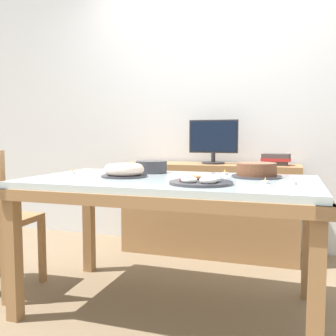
% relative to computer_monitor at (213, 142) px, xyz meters
% --- Properties ---
extents(ground_plane, '(12.00, 12.00, 0.00)m').
position_rel_computer_monitor_xyz_m(ground_plane, '(-0.02, -1.13, -0.98)').
color(ground_plane, '#7A664C').
extents(wall_back, '(8.00, 0.10, 2.60)m').
position_rel_computer_monitor_xyz_m(wall_back, '(-0.02, 0.30, 0.32)').
color(wall_back, silver).
rests_on(wall_back, ground).
extents(dining_table, '(1.69, 0.94, 0.78)m').
position_rel_computer_monitor_xyz_m(dining_table, '(-0.02, -1.13, -0.29)').
color(dining_table, silver).
rests_on(dining_table, ground).
extents(sideboard, '(1.51, 0.44, 0.79)m').
position_rel_computer_monitor_xyz_m(sideboard, '(-0.02, 0.00, -0.58)').
color(sideboard, olive).
rests_on(sideboard, ground).
extents(computer_monitor, '(0.42, 0.20, 0.38)m').
position_rel_computer_monitor_xyz_m(computer_monitor, '(0.00, 0.00, 0.00)').
color(computer_monitor, '#262628').
rests_on(computer_monitor, sideboard).
extents(book_stack, '(0.24, 0.18, 0.09)m').
position_rel_computer_monitor_xyz_m(book_stack, '(0.52, 0.00, -0.14)').
color(book_stack, '#3F3838').
rests_on(book_stack, sideboard).
extents(cake_chocolate_round, '(0.29, 0.29, 0.09)m').
position_rel_computer_monitor_xyz_m(cake_chocolate_round, '(0.45, -0.93, -0.16)').
color(cake_chocolate_round, '#333338').
rests_on(cake_chocolate_round, dining_table).
extents(cake_golden_bundt, '(0.28, 0.28, 0.08)m').
position_rel_computer_monitor_xyz_m(cake_golden_bundt, '(-0.31, -1.15, -0.16)').
color(cake_golden_bundt, '#333338').
rests_on(cake_golden_bundt, dining_table).
extents(pastry_platter, '(0.33, 0.33, 0.04)m').
position_rel_computer_monitor_xyz_m(pastry_platter, '(0.20, -1.34, -0.18)').
color(pastry_platter, '#333338').
rests_on(pastry_platter, dining_table).
extents(plate_stack, '(0.21, 0.21, 0.08)m').
position_rel_computer_monitor_xyz_m(plate_stack, '(-0.25, -0.86, -0.16)').
color(plate_stack, '#333338').
rests_on(plate_stack, dining_table).
extents(tealight_near_front, '(0.04, 0.04, 0.04)m').
position_rel_computer_monitor_xyz_m(tealight_near_front, '(0.24, -0.83, -0.19)').
color(tealight_near_front, silver).
rests_on(tealight_near_front, dining_table).
extents(tealight_right_edge, '(0.04, 0.04, 0.04)m').
position_rel_computer_monitor_xyz_m(tealight_right_edge, '(0.65, -1.20, -0.19)').
color(tealight_right_edge, silver).
rests_on(tealight_right_edge, dining_table).
extents(tealight_left_edge, '(0.04, 0.04, 0.04)m').
position_rel_computer_monitor_xyz_m(tealight_left_edge, '(-0.73, -1.06, -0.19)').
color(tealight_left_edge, silver).
rests_on(tealight_left_edge, dining_table).
extents(tealight_near_cakes, '(0.04, 0.04, 0.04)m').
position_rel_computer_monitor_xyz_m(tealight_near_cakes, '(0.52, -1.22, -0.19)').
color(tealight_near_cakes, silver).
rests_on(tealight_near_cakes, dining_table).
extents(tealight_centre, '(0.04, 0.04, 0.04)m').
position_rel_computer_monitor_xyz_m(tealight_centre, '(-0.43, -0.93, -0.19)').
color(tealight_centre, silver).
rests_on(tealight_centre, dining_table).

